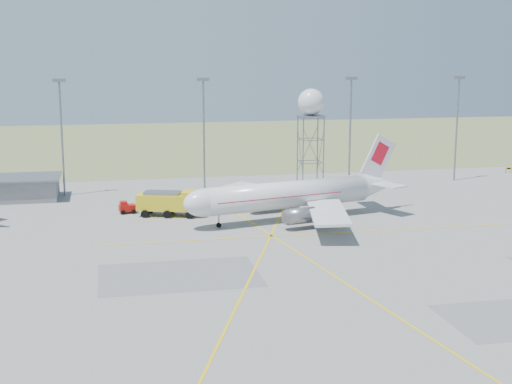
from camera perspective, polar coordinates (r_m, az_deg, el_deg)
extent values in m
plane|color=gray|center=(72.37, 11.29, -9.07)|extent=(400.00, 400.00, 0.00)
cube|color=#576D3B|center=(205.63, -4.22, 4.03)|extent=(400.00, 120.00, 0.03)
cube|color=gray|center=(129.51, -19.54, 0.18)|extent=(18.00, 9.00, 3.60)
cube|color=slate|center=(129.18, -19.60, 1.03)|extent=(19.00, 10.00, 0.30)
cylinder|color=slate|center=(129.34, -15.26, 4.09)|extent=(0.36, 0.36, 20.00)
cube|color=slate|center=(128.60, -15.49, 8.61)|extent=(2.20, 0.50, 0.60)
cylinder|color=slate|center=(130.31, -4.19, 4.49)|extent=(0.36, 0.36, 20.00)
cube|color=slate|center=(129.57, -4.25, 8.98)|extent=(2.20, 0.50, 0.60)
cylinder|color=slate|center=(136.91, 7.54, 4.74)|extent=(0.36, 0.36, 20.00)
cube|color=slate|center=(136.22, 7.64, 9.01)|extent=(2.20, 0.50, 0.60)
cylinder|color=slate|center=(145.71, 15.75, 4.79)|extent=(0.36, 0.36, 20.00)
cube|color=slate|center=(145.06, 15.96, 8.80)|extent=(2.20, 0.50, 0.60)
cylinder|color=black|center=(159.46, 19.36, 1.59)|extent=(0.10, 0.10, 0.80)
cylinder|color=black|center=(160.09, 19.73, 1.60)|extent=(0.10, 0.10, 0.80)
cube|color=yellow|center=(159.69, 19.56, 1.79)|extent=(1.60, 0.15, 0.50)
cube|color=black|center=(159.63, 19.57, 1.79)|extent=(0.80, 0.03, 0.30)
cylinder|color=silver|center=(106.88, 2.53, -0.22)|extent=(26.68, 10.20, 4.07)
ellipsoid|color=silver|center=(101.42, -4.07, -0.84)|extent=(7.29, 5.49, 4.07)
cube|color=black|center=(100.87, -4.72, -0.56)|extent=(2.03, 2.54, 0.99)
cone|color=silver|center=(115.29, 9.69, 0.60)|extent=(6.89, 5.40, 4.07)
cube|color=silver|center=(114.62, 9.76, 2.71)|extent=(6.41, 1.84, 7.66)
cube|color=red|center=(114.64, 9.85, 3.06)|extent=(3.49, 1.16, 3.93)
cube|color=silver|center=(117.55, 8.58, 1.09)|extent=(4.49, 6.21, 0.18)
cube|color=silver|center=(112.31, 10.44, 0.57)|extent=(4.49, 6.21, 0.18)
cube|color=silver|center=(115.75, 1.06, 0.13)|extent=(14.15, 15.66, 0.37)
cube|color=silver|center=(100.06, 5.78, -1.63)|extent=(8.26, 16.95, 0.37)
cylinder|color=slate|center=(111.95, 0.64, -0.71)|extent=(4.71, 3.28, 2.34)
cylinder|color=slate|center=(101.74, 3.59, -1.92)|extent=(4.71, 3.28, 2.34)
cube|color=red|center=(105.93, 1.56, -0.26)|extent=(20.75, 8.80, 0.12)
cylinder|color=black|center=(102.91, -2.99, -2.60)|extent=(0.86, 0.86, 0.92)
cube|color=black|center=(108.54, 3.47, -1.90)|extent=(2.43, 6.17, 0.92)
cylinder|color=slate|center=(108.44, 3.47, -1.66)|extent=(0.30, 0.30, 1.83)
cylinder|color=slate|center=(134.30, 3.79, 3.21)|extent=(0.24, 0.24, 13.13)
cylinder|color=slate|center=(135.45, 5.44, 3.25)|extent=(0.24, 0.24, 13.13)
cylinder|color=slate|center=(139.28, 4.94, 3.47)|extent=(0.24, 0.24, 13.13)
cylinder|color=slate|center=(138.16, 3.33, 3.43)|extent=(0.24, 0.24, 13.13)
cube|color=slate|center=(136.08, 4.41, 6.09)|extent=(4.64, 4.64, 0.25)
sphere|color=silver|center=(135.89, 4.43, 7.19)|extent=(5.05, 5.05, 5.05)
cube|color=gold|center=(110.69, -6.94, -0.80)|extent=(10.33, 6.16, 2.40)
cube|color=gold|center=(109.76, -5.18, -0.34)|extent=(3.43, 3.71, 1.52)
cube|color=black|center=(109.60, -4.79, -0.29)|extent=(0.99, 2.72, 1.09)
cube|color=slate|center=(110.66, -7.50, -0.07)|extent=(5.99, 4.18, 0.44)
cube|color=#A40F0B|center=(113.75, -10.26, -1.26)|extent=(2.72, 1.96, 1.03)
cube|color=#A40F0B|center=(113.49, -10.56, -0.88)|extent=(1.22, 1.51, 0.57)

